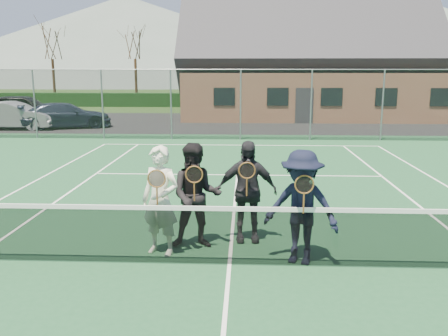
# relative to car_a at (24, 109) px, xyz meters

# --- Properties ---
(ground) EXTENTS (220.00, 220.00, 0.00)m
(ground) POSITION_rel_car_a_xyz_m (12.32, 0.63, -0.83)
(ground) COLOR #254017
(ground) RESTS_ON ground
(court_surface) EXTENTS (30.00, 30.00, 0.02)m
(court_surface) POSITION_rel_car_a_xyz_m (12.32, -19.37, -0.82)
(court_surface) COLOR #1C4C2B
(court_surface) RESTS_ON ground
(tarmac_carpark) EXTENTS (40.00, 12.00, 0.01)m
(tarmac_carpark) POSITION_rel_car_a_xyz_m (8.32, 0.63, -0.82)
(tarmac_carpark) COLOR black
(tarmac_carpark) RESTS_ON ground
(hedge_row) EXTENTS (40.00, 1.20, 1.10)m
(hedge_row) POSITION_rel_car_a_xyz_m (12.32, 12.63, -0.28)
(hedge_row) COLOR black
(hedge_row) RESTS_ON ground
(hill_west) EXTENTS (110.00, 110.00, 18.00)m
(hill_west) POSITION_rel_car_a_xyz_m (-12.68, 75.63, 8.17)
(hill_west) COLOR #516159
(hill_west) RESTS_ON ground
(hill_centre) EXTENTS (120.00, 120.00, 22.00)m
(hill_centre) POSITION_rel_car_a_xyz_m (32.32, 75.63, 10.17)
(hill_centre) COLOR #56685C
(hill_centre) RESTS_ON ground
(car_a) EXTENTS (5.10, 2.71, 1.65)m
(car_a) POSITION_rel_car_a_xyz_m (0.00, 0.00, 0.00)
(car_a) COLOR black
(car_a) RESTS_ON ground
(car_b) EXTENTS (4.30, 1.61, 1.40)m
(car_b) POSITION_rel_car_a_xyz_m (0.72, -2.71, -0.12)
(car_b) COLOR #96999E
(car_b) RESTS_ON ground
(car_c) EXTENTS (4.88, 3.32, 1.31)m
(car_c) POSITION_rel_car_a_xyz_m (3.21, -2.04, -0.17)
(car_c) COLOR #1A2135
(car_c) RESTS_ON ground
(court_markings) EXTENTS (11.03, 23.83, 0.01)m
(court_markings) POSITION_rel_car_a_xyz_m (12.32, -19.37, -0.80)
(court_markings) COLOR white
(court_markings) RESTS_ON court_surface
(tennis_net) EXTENTS (11.68, 0.08, 1.10)m
(tennis_net) POSITION_rel_car_a_xyz_m (12.32, -19.37, -0.29)
(tennis_net) COLOR slate
(tennis_net) RESTS_ON ground
(perimeter_fence) EXTENTS (30.07, 0.07, 3.02)m
(perimeter_fence) POSITION_rel_car_a_xyz_m (12.32, -5.87, 0.70)
(perimeter_fence) COLOR slate
(perimeter_fence) RESTS_ON ground
(clubhouse) EXTENTS (15.60, 8.20, 7.70)m
(clubhouse) POSITION_rel_car_a_xyz_m (16.32, 4.62, 3.16)
(clubhouse) COLOR #9E6B4C
(clubhouse) RESTS_ON ground
(tree_a) EXTENTS (3.20, 3.20, 7.77)m
(tree_a) POSITION_rel_car_a_xyz_m (-3.68, 13.63, 4.97)
(tree_a) COLOR #321E12
(tree_a) RESTS_ON ground
(tree_b) EXTENTS (3.20, 3.20, 7.77)m
(tree_b) POSITION_rel_car_a_xyz_m (3.32, 13.63, 4.97)
(tree_b) COLOR #362113
(tree_b) RESTS_ON ground
(tree_c) EXTENTS (3.20, 3.20, 7.77)m
(tree_c) POSITION_rel_car_a_xyz_m (14.32, 13.63, 4.97)
(tree_c) COLOR #352213
(tree_c) RESTS_ON ground
(tree_d) EXTENTS (3.20, 3.20, 7.77)m
(tree_d) POSITION_rel_car_a_xyz_m (24.32, 13.63, 4.97)
(tree_d) COLOR #372114
(tree_d) RESTS_ON ground
(player_a) EXTENTS (0.77, 0.64, 1.80)m
(player_a) POSITION_rel_car_a_xyz_m (11.18, -18.95, 0.10)
(player_a) COLOR white
(player_a) RESTS_ON court_surface
(player_b) EXTENTS (0.93, 0.75, 1.80)m
(player_b) POSITION_rel_car_a_xyz_m (11.73, -18.62, 0.10)
(player_b) COLOR black
(player_b) RESTS_ON court_surface
(player_c) EXTENTS (1.08, 0.53, 1.80)m
(player_c) POSITION_rel_car_a_xyz_m (12.58, -18.27, 0.10)
(player_c) COLOR black
(player_c) RESTS_ON court_surface
(player_d) EXTENTS (1.32, 1.01, 1.80)m
(player_d) POSITION_rel_car_a_xyz_m (13.42, -19.22, 0.10)
(player_d) COLOR black
(player_d) RESTS_ON court_surface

